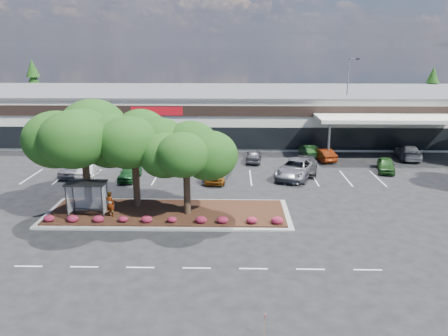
{
  "coord_description": "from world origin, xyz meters",
  "views": [
    {
      "loc": [
        2.82,
        -26.11,
        12.14
      ],
      "look_at": [
        2.1,
        7.62,
        2.6
      ],
      "focal_mm": 35.0,
      "sensor_mm": 36.0,
      "label": 1
    }
  ],
  "objects_px": {
    "survey_stake": "(265,322)",
    "car_0": "(74,167)",
    "car_1": "(87,168)",
    "light_pole": "(347,107)"
  },
  "relations": [
    {
      "from": "car_0",
      "to": "car_1",
      "type": "xyz_separation_m",
      "value": [
        1.3,
        -0.14,
        -0.02
      ]
    },
    {
      "from": "survey_stake",
      "to": "car_0",
      "type": "distance_m",
      "value": 29.32
    },
    {
      "from": "light_pole",
      "to": "car_1",
      "type": "relative_size",
      "value": 2.36
    },
    {
      "from": "car_1",
      "to": "light_pole",
      "type": "bearing_deg",
      "value": 19.31
    },
    {
      "from": "survey_stake",
      "to": "car_0",
      "type": "relative_size",
      "value": 0.25
    },
    {
      "from": "survey_stake",
      "to": "car_1",
      "type": "height_order",
      "value": "car_1"
    },
    {
      "from": "car_1",
      "to": "survey_stake",
      "type": "bearing_deg",
      "value": -64.55
    },
    {
      "from": "light_pole",
      "to": "survey_stake",
      "type": "xyz_separation_m",
      "value": [
        -12.59,
        -38.0,
        -4.05
      ]
    },
    {
      "from": "light_pole",
      "to": "car_0",
      "type": "xyz_separation_m",
      "value": [
        -29.31,
        -13.92,
        -3.98
      ]
    },
    {
      "from": "car_0",
      "to": "survey_stake",
      "type": "bearing_deg",
      "value": -53.01
    }
  ]
}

